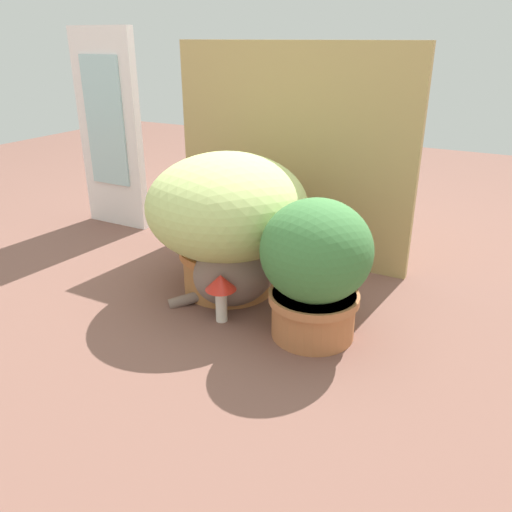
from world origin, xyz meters
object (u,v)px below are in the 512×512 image
cat (239,269)px  mushroom_ornament_red (221,288)px  leafy_planter (315,266)px  grass_planter (227,215)px

cat → mushroom_ornament_red: 0.12m
leafy_planter → cat: bearing=167.3°
grass_planter → leafy_planter: bearing=-20.5°
cat → mushroom_ornament_red: size_ratio=2.24×
mushroom_ornament_red → grass_planter: bearing=115.5°
cat → mushroom_ornament_red: (0.01, -0.12, -0.01)m
leafy_planter → cat: size_ratio=1.19×
grass_planter → cat: 0.18m
grass_planter → mushroom_ornament_red: grass_planter is taller
leafy_planter → cat: (-0.28, 0.06, -0.10)m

